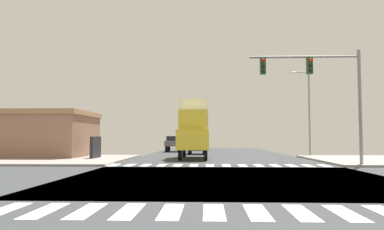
# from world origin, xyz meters

# --- Properties ---
(ground) EXTENTS (90.00, 90.00, 0.05)m
(ground) POSITION_xyz_m (0.00, 0.00, -0.03)
(ground) COLOR #34373A
(sidewalk_corner_nw) EXTENTS (12.00, 12.00, 0.14)m
(sidewalk_corner_nw) POSITION_xyz_m (-13.00, 12.00, 0.07)
(sidewalk_corner_nw) COLOR gray
(sidewalk_corner_nw) RESTS_ON ground
(crosswalk_near) EXTENTS (13.50, 2.00, 0.01)m
(crosswalk_near) POSITION_xyz_m (-0.25, -7.30, 0.00)
(crosswalk_near) COLOR white
(crosswalk_near) RESTS_ON ground
(crosswalk_far) EXTENTS (13.50, 2.00, 0.01)m
(crosswalk_far) POSITION_xyz_m (-0.25, 7.30, 0.00)
(crosswalk_far) COLOR white
(crosswalk_far) RESTS_ON ground
(traffic_signal_mast) EXTENTS (6.70, 0.55, 7.05)m
(traffic_signal_mast) POSITION_xyz_m (5.81, 6.86, 5.21)
(traffic_signal_mast) COLOR gray
(traffic_signal_mast) RESTS_ON ground
(street_lamp) EXTENTS (1.78, 0.32, 7.82)m
(street_lamp) POSITION_xyz_m (8.13, 18.49, 4.69)
(street_lamp) COLOR gray
(street_lamp) RESTS_ON ground
(bank_building) EXTENTS (16.69, 7.63, 3.93)m
(bank_building) POSITION_xyz_m (-18.55, 15.53, 1.97)
(bank_building) COLOR #8C6551
(bank_building) RESTS_ON ground
(sedan_farside_2) EXTENTS (1.80, 4.30, 1.88)m
(sedan_farside_2) POSITION_xyz_m (-2.00, 40.02, 1.12)
(sedan_farside_2) COLOR black
(sedan_farside_2) RESTS_ON ground
(sedan_crossing_3) EXTENTS (1.80, 4.30, 1.88)m
(sedan_crossing_3) POSITION_xyz_m (-2.00, 22.86, 1.12)
(sedan_crossing_3) COLOR black
(sedan_crossing_3) RESTS_ON ground
(sedan_leading_4) EXTENTS (1.80, 4.30, 1.88)m
(sedan_leading_4) POSITION_xyz_m (-5.00, 29.34, 1.12)
(sedan_leading_4) COLOR black
(sedan_leading_4) RESTS_ON ground
(box_truck_trailing_1) EXTENTS (2.40, 7.20, 4.85)m
(box_truck_trailing_1) POSITION_xyz_m (-2.00, 14.72, 2.56)
(box_truck_trailing_1) COLOR black
(box_truck_trailing_1) RESTS_ON ground
(sedan_middle_5) EXTENTS (1.80, 4.30, 1.88)m
(sedan_middle_5) POSITION_xyz_m (-2.00, 34.66, 1.12)
(sedan_middle_5) COLOR black
(sedan_middle_5) RESTS_ON ground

